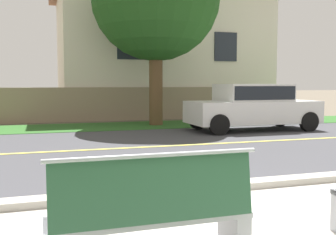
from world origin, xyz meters
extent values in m
plane|color=#665B4C|center=(0.00, 8.00, 0.00)|extent=(140.00, 140.00, 0.00)
cube|color=#ADA89E|center=(0.00, 2.35, 0.06)|extent=(44.00, 0.30, 0.11)
cube|color=#424247|center=(0.00, 6.50, 0.00)|extent=(52.00, 8.00, 0.01)
cube|color=#E0CC4C|center=(0.00, 6.50, 0.01)|extent=(48.00, 0.14, 0.01)
cube|color=#2D6026|center=(0.00, 11.52, 0.01)|extent=(48.00, 2.80, 0.02)
cube|color=#9EA0A8|center=(-0.65, 0.34, 0.23)|extent=(0.14, 0.40, 0.45)
cube|color=#9EA0A8|center=(-1.44, 0.34, 0.42)|extent=(1.73, 0.44, 0.05)
cube|color=#285138|center=(-1.44, 0.14, 0.71)|extent=(1.66, 0.12, 0.52)
cylinder|color=#9EA0A8|center=(-1.44, 0.13, 0.99)|extent=(1.73, 0.04, 0.04)
cube|color=silver|center=(4.40, 8.90, 0.62)|extent=(4.30, 1.76, 0.72)
cube|color=silver|center=(4.40, 8.90, 1.24)|extent=(2.24, 1.58, 0.60)
cube|color=black|center=(4.40, 8.90, 1.26)|extent=(2.15, 1.62, 0.43)
cylinder|color=black|center=(6.00, 8.06, 0.32)|extent=(0.64, 0.18, 0.64)
cylinder|color=black|center=(6.00, 9.74, 0.32)|extent=(0.64, 0.18, 0.64)
cylinder|color=black|center=(2.80, 8.06, 0.32)|extent=(0.64, 0.18, 0.64)
cylinder|color=black|center=(2.80, 9.74, 0.32)|extent=(0.64, 0.18, 0.64)
cylinder|color=brown|center=(1.80, 11.48, 1.49)|extent=(0.50, 0.50, 2.98)
cube|color=gray|center=(-1.30, 13.81, 0.70)|extent=(13.00, 0.36, 1.40)
cube|color=beige|center=(3.54, 17.01, 2.93)|extent=(9.82, 6.40, 5.85)
cube|color=#232833|center=(1.33, 13.78, 3.22)|extent=(1.10, 0.06, 1.30)
cube|color=#232833|center=(5.75, 13.78, 3.22)|extent=(1.10, 0.06, 1.30)
camera|label=1|loc=(-2.29, -2.84, 1.55)|focal=42.66mm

